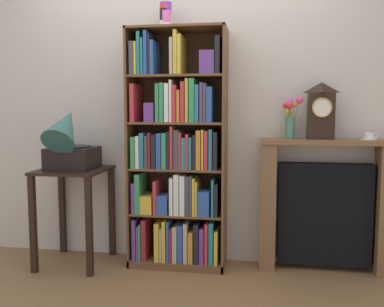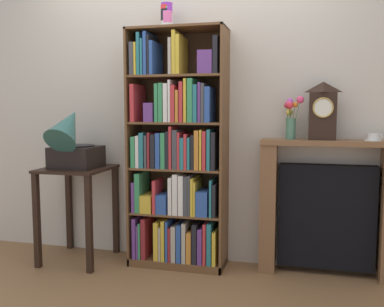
{
  "view_description": "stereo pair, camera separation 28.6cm",
  "coord_description": "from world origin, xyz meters",
  "views": [
    {
      "loc": [
        0.66,
        -3.14,
        1.26
      ],
      "look_at": [
        0.11,
        0.14,
        0.9
      ],
      "focal_mm": 39.91,
      "sensor_mm": 36.0,
      "label": 1
    },
    {
      "loc": [
        0.94,
        -3.08,
        1.26
      ],
      "look_at": [
        0.11,
        0.14,
        0.9
      ],
      "focal_mm": 39.91,
      "sensor_mm": 36.0,
      "label": 2
    }
  ],
  "objects": [
    {
      "name": "side_table_left",
      "position": [
        -0.83,
        0.03,
        0.58
      ],
      "size": [
        0.52,
        0.55,
        0.78
      ],
      "color": "black",
      "rests_on": "ground"
    },
    {
      "name": "cup_stack",
      "position": [
        -0.1,
        0.18,
        1.97
      ],
      "size": [
        0.09,
        0.09,
        0.2
      ],
      "color": "white",
      "rests_on": "bookshelf"
    },
    {
      "name": "mantel_clock",
      "position": [
        1.09,
        0.19,
        1.24
      ],
      "size": [
        0.19,
        0.13,
        0.42
      ],
      "color": "black",
      "rests_on": "fireplace_mantel"
    },
    {
      "name": "wall_back",
      "position": [
        0.15,
        0.34,
        1.33
      ],
      "size": [
        4.46,
        0.08,
        2.67
      ],
      "primitive_type": "cube",
      "color": "beige",
      "rests_on": "ground"
    },
    {
      "name": "flower_vase",
      "position": [
        0.86,
        0.19,
        1.19
      ],
      "size": [
        0.15,
        0.16,
        0.32
      ],
      "color": "#4C7A60",
      "rests_on": "fireplace_mantel"
    },
    {
      "name": "teacup_with_saucer",
      "position": [
        1.44,
        0.19,
        1.05
      ],
      "size": [
        0.12,
        0.12,
        0.05
      ],
      "color": "white",
      "rests_on": "fireplace_mantel"
    },
    {
      "name": "fireplace_mantel",
      "position": [
        1.14,
        0.21,
        0.5
      ],
      "size": [
        0.98,
        0.22,
        1.02
      ],
      "color": "brown",
      "rests_on": "ground"
    },
    {
      "name": "ground_plane",
      "position": [
        0.0,
        0.0,
        -0.01
      ],
      "size": [
        7.46,
        6.4,
        0.02
      ],
      "primitive_type": "cube",
      "color": "brown"
    },
    {
      "name": "bookshelf",
      "position": [
        0.0,
        0.13,
        0.84
      ],
      "size": [
        0.76,
        0.33,
        1.87
      ],
      "color": "brown",
      "rests_on": "ground"
    },
    {
      "name": "gramophone",
      "position": [
        -0.83,
        -0.03,
        0.99
      ],
      "size": [
        0.35,
        0.5,
        0.55
      ],
      "color": "black",
      "rests_on": "side_table_left"
    }
  ]
}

